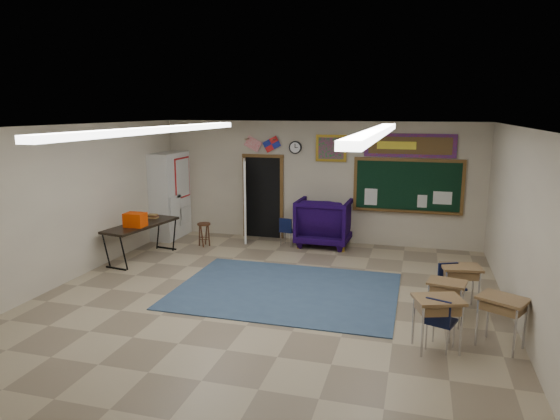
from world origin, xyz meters
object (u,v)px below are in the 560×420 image
(student_desk_front_right, at_px, (460,285))
(folding_table, at_px, (142,240))
(wingback_armchair, at_px, (325,221))
(wooden_stool, at_px, (204,234))
(student_desk_front_left, at_px, (446,299))

(student_desk_front_right, bearing_deg, folding_table, 161.23)
(folding_table, bearing_deg, wingback_armchair, 40.54)
(wingback_armchair, xyz_separation_m, folding_table, (-3.69, -2.26, -0.15))
(wingback_armchair, xyz_separation_m, wooden_stool, (-2.80, -0.91, -0.30))
(wingback_armchair, distance_m, student_desk_front_left, 4.82)
(wingback_armchair, bearing_deg, folding_table, 33.13)
(student_desk_front_left, relative_size, wooden_stool, 1.19)
(student_desk_front_right, distance_m, wooden_stool, 6.23)
(wingback_armchair, bearing_deg, student_desk_front_right, 132.49)
(student_desk_front_right, distance_m, folding_table, 6.70)
(student_desk_front_left, bearing_deg, student_desk_front_right, 80.91)
(student_desk_front_left, bearing_deg, wingback_armchair, 135.64)
(wooden_stool, bearing_deg, student_desk_front_right, -23.37)
(wingback_armchair, height_order, student_desk_front_right, wingback_armchair)
(wingback_armchair, relative_size, student_desk_front_right, 1.73)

